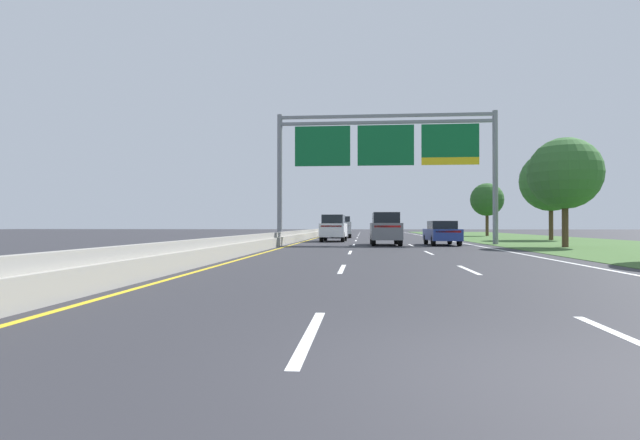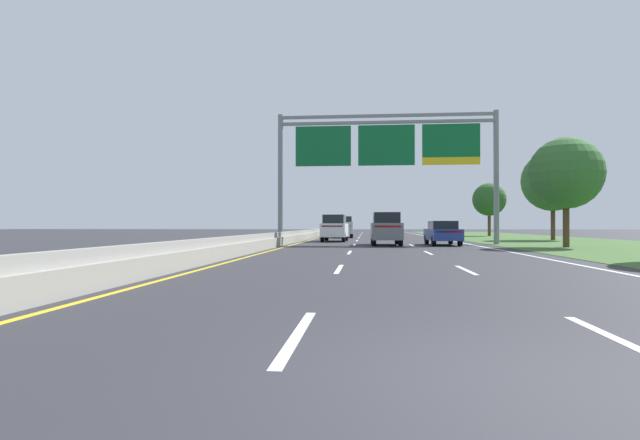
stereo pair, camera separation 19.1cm
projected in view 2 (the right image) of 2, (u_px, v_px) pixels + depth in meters
name	position (u px, v px, depth m)	size (l,w,h in m)	color
ground_plane	(380.00, 242.00, 39.17)	(220.00, 220.00, 0.00)	#2B2B30
lane_striping	(380.00, 242.00, 38.72)	(11.96, 106.00, 0.01)	white
grass_verge_right	(566.00, 242.00, 37.87)	(14.00, 110.00, 0.02)	#3D602D
median_barrier_concrete	(296.00, 237.00, 39.79)	(0.60, 110.00, 0.85)	#99968E
overhead_sign_gantry	(386.00, 151.00, 34.32)	(15.06, 0.42, 9.04)	gray
pickup_truck_silver	(343.00, 227.00, 51.80)	(2.12, 5.44, 2.20)	#B2B5BA
car_white_left_lane_suv	(335.00, 228.00, 39.99)	(2.00, 4.74, 2.11)	silver
car_blue_right_lane_sedan	(443.00, 233.00, 32.50)	(1.95, 4.45, 1.57)	navy
car_grey_centre_lane_suv	(386.00, 228.00, 32.55)	(1.96, 4.72, 2.11)	slate
roadside_tree_mid	(566.00, 173.00, 29.14)	(4.17, 4.17, 6.42)	#4C3823
roadside_tree_far	(553.00, 181.00, 42.75)	(5.16, 5.16, 7.65)	#4C3823
roadside_tree_distant	(489.00, 200.00, 58.58)	(3.85, 3.85, 6.21)	#4C3823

